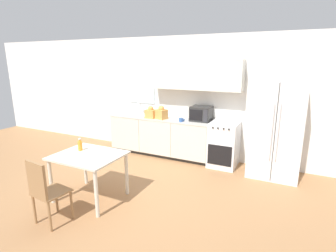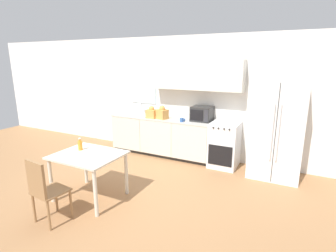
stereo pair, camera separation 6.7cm
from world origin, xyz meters
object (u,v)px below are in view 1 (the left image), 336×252
microwave (201,114)px  oven_range (224,144)px  drink_bottle (80,145)px  dining_table (89,161)px  dining_chair_near (44,189)px  coffee_mug (181,120)px  refrigerator (276,129)px

microwave → oven_range: bearing=-9.9°
drink_bottle → dining_table: bearing=-21.0°
dining_table → dining_chair_near: bearing=-92.8°
oven_range → drink_bottle: size_ratio=4.55×
dining_table → oven_range: bearing=55.4°
coffee_mug → refrigerator: bearing=4.0°
oven_range → refrigerator: bearing=-3.0°
dining_chair_near → drink_bottle: 0.97m
oven_range → microwave: size_ratio=2.16×
dining_table → drink_bottle: 0.33m
refrigerator → coffee_mug: size_ratio=15.52×
dining_chair_near → drink_bottle: (-0.21, 0.90, 0.29)m
oven_range → refrigerator: (0.98, -0.05, 0.45)m
refrigerator → dining_table: bearing=-138.9°
oven_range → dining_table: size_ratio=0.92×
oven_range → coffee_mug: 1.03m
microwave → refrigerator: bearing=-5.5°
drink_bottle → coffee_mug: bearing=65.2°
coffee_mug → dining_table: bearing=-107.9°
oven_range → coffee_mug: size_ratio=7.89×
microwave → drink_bottle: size_ratio=2.11×
oven_range → coffee_mug: coffee_mug is taller
microwave → coffee_mug: microwave is taller
microwave → coffee_mug: bearing=-141.1°
oven_range → microwave: 0.81m
oven_range → dining_chair_near: 3.48m
dining_table → drink_bottle: drink_bottle is taller
microwave → dining_table: (-1.02, -2.38, -0.42)m
microwave → dining_chair_near: microwave is taller
drink_bottle → microwave: bearing=60.9°
coffee_mug → drink_bottle: bearing=-114.8°
dining_chair_near → drink_bottle: drink_bottle is taller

